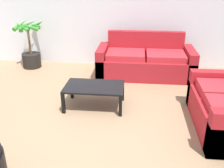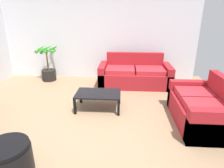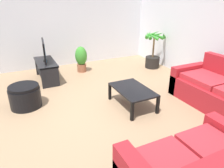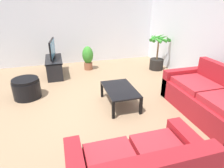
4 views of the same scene
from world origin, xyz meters
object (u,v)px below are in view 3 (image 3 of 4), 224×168
object	(u,v)px
tv_stand	(46,68)
coffee_table	(133,91)
potted_plant_small	(81,58)
ottoman	(25,96)
potted_palm	(153,54)
tv	(44,51)

from	to	relation	value
tv_stand	coffee_table	world-z (taller)	tv_stand
potted_plant_small	ottoman	world-z (taller)	potted_plant_small
tv_stand	potted_palm	size ratio (longest dim) A/B	0.98
tv	potted_palm	bearing A→B (deg)	83.36
tv_stand	tv	xyz separation A→B (m)	(0.00, 0.00, 0.45)
tv	coffee_table	size ratio (longest dim) A/B	0.90
tv	tv_stand	bearing A→B (deg)	-96.87
tv_stand	tv	size ratio (longest dim) A/B	1.28
tv_stand	tv	world-z (taller)	tv
potted_plant_small	ottoman	xyz separation A→B (m)	(1.49, -1.64, -0.17)
ottoman	potted_palm	bearing A→B (deg)	103.72
potted_plant_small	tv	bearing A→B (deg)	-77.04
coffee_table	ottoman	size ratio (longest dim) A/B	1.61
tv	potted_plant_small	bearing A→B (deg)	102.96
potted_plant_small	ottoman	size ratio (longest dim) A/B	1.23
potted_palm	ottoman	xyz separation A→B (m)	(0.90, -3.70, -0.21)
potted_plant_small	coffee_table	bearing A→B (deg)	6.08
potted_palm	potted_plant_small	distance (m)	2.14
potted_palm	ottoman	distance (m)	3.81
tv	potted_plant_small	world-z (taller)	tv
tv	coffee_table	xyz separation A→B (m)	(2.16, 1.27, -0.45)
coffee_table	potted_plant_small	size ratio (longest dim) A/B	1.31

